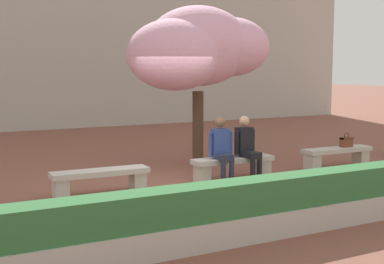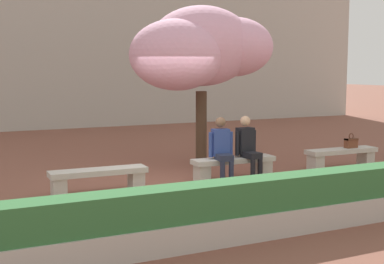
{
  "view_description": "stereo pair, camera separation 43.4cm",
  "coord_description": "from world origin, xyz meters",
  "px_view_note": "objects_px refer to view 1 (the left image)",
  "views": [
    {
      "loc": [
        -4.43,
        -9.11,
        2.26
      ],
      "look_at": [
        0.57,
        0.2,
        1.0
      ],
      "focal_mm": 50.0,
      "sensor_mm": 36.0,
      "label": 1
    },
    {
      "loc": [
        -4.04,
        -9.3,
        2.26
      ],
      "look_at": [
        0.57,
        0.2,
        1.0
      ],
      "focal_mm": 50.0,
      "sensor_mm": 36.0,
      "label": 2
    }
  ],
  "objects_px": {
    "stone_bench_near_west": "(100,178)",
    "person_seated_right": "(247,145)",
    "stone_bench_center": "(233,164)",
    "person_seated_left": "(222,147)",
    "stone_bench_near_east": "(337,154)",
    "cherry_tree_main": "(197,49)",
    "handbag": "(346,141)"
  },
  "relations": [
    {
      "from": "stone_bench_near_west",
      "to": "stone_bench_near_east",
      "type": "distance_m",
      "value": 5.67
    },
    {
      "from": "stone_bench_near_west",
      "to": "person_seated_left",
      "type": "distance_m",
      "value": 2.56
    },
    {
      "from": "cherry_tree_main",
      "to": "stone_bench_near_east",
      "type": "bearing_deg",
      "value": -31.3
    },
    {
      "from": "person_seated_right",
      "to": "handbag",
      "type": "bearing_deg",
      "value": 1.02
    },
    {
      "from": "stone_bench_center",
      "to": "person_seated_right",
      "type": "relative_size",
      "value": 1.38
    },
    {
      "from": "person_seated_left",
      "to": "stone_bench_near_west",
      "type": "bearing_deg",
      "value": 178.81
    },
    {
      "from": "stone_bench_near_east",
      "to": "person_seated_left",
      "type": "bearing_deg",
      "value": -179.04
    },
    {
      "from": "stone_bench_near_east",
      "to": "handbag",
      "type": "distance_m",
      "value": 0.39
    },
    {
      "from": "stone_bench_center",
      "to": "stone_bench_near_east",
      "type": "distance_m",
      "value": 2.83
    },
    {
      "from": "stone_bench_near_east",
      "to": "person_seated_right",
      "type": "bearing_deg",
      "value": -178.79
    },
    {
      "from": "handbag",
      "to": "stone_bench_near_east",
      "type": "bearing_deg",
      "value": 179.31
    },
    {
      "from": "person_seated_right",
      "to": "stone_bench_center",
      "type": "bearing_deg",
      "value": 169.84
    },
    {
      "from": "stone_bench_near_west",
      "to": "handbag",
      "type": "distance_m",
      "value": 5.94
    },
    {
      "from": "stone_bench_near_west",
      "to": "person_seated_left",
      "type": "height_order",
      "value": "person_seated_left"
    },
    {
      "from": "stone_bench_near_east",
      "to": "person_seated_right",
      "type": "distance_m",
      "value": 2.57
    },
    {
      "from": "stone_bench_near_west",
      "to": "stone_bench_center",
      "type": "xyz_separation_m",
      "value": [
        2.83,
        0.0,
        0.0
      ]
    },
    {
      "from": "stone_bench_center",
      "to": "cherry_tree_main",
      "type": "xyz_separation_m",
      "value": [
        0.08,
        1.67,
        2.39
      ]
    },
    {
      "from": "stone_bench_center",
      "to": "person_seated_left",
      "type": "xyz_separation_m",
      "value": [
        -0.3,
        -0.05,
        0.4
      ]
    },
    {
      "from": "handbag",
      "to": "person_seated_left",
      "type": "bearing_deg",
      "value": -179.17
    },
    {
      "from": "stone_bench_center",
      "to": "person_seated_left",
      "type": "bearing_deg",
      "value": -170.24
    },
    {
      "from": "stone_bench_center",
      "to": "stone_bench_near_east",
      "type": "relative_size",
      "value": 1.0
    },
    {
      "from": "stone_bench_near_east",
      "to": "cherry_tree_main",
      "type": "bearing_deg",
      "value": 148.7
    },
    {
      "from": "stone_bench_center",
      "to": "cherry_tree_main",
      "type": "height_order",
      "value": "cherry_tree_main"
    },
    {
      "from": "cherry_tree_main",
      "to": "stone_bench_near_west",
      "type": "bearing_deg",
      "value": -150.15
    },
    {
      "from": "stone_bench_near_east",
      "to": "cherry_tree_main",
      "type": "height_order",
      "value": "cherry_tree_main"
    },
    {
      "from": "stone_bench_near_east",
      "to": "cherry_tree_main",
      "type": "xyz_separation_m",
      "value": [
        -2.75,
        1.67,
        2.39
      ]
    },
    {
      "from": "stone_bench_near_west",
      "to": "person_seated_left",
      "type": "relative_size",
      "value": 1.38
    },
    {
      "from": "stone_bench_near_west",
      "to": "person_seated_right",
      "type": "bearing_deg",
      "value": -0.98
    },
    {
      "from": "stone_bench_center",
      "to": "handbag",
      "type": "bearing_deg",
      "value": -0.06
    },
    {
      "from": "stone_bench_near_west",
      "to": "person_seated_right",
      "type": "height_order",
      "value": "person_seated_right"
    },
    {
      "from": "stone_bench_near_west",
      "to": "person_seated_left",
      "type": "xyz_separation_m",
      "value": [
        2.53,
        -0.05,
        0.4
      ]
    },
    {
      "from": "stone_bench_near_west",
      "to": "stone_bench_center",
      "type": "bearing_deg",
      "value": 0.0
    }
  ]
}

